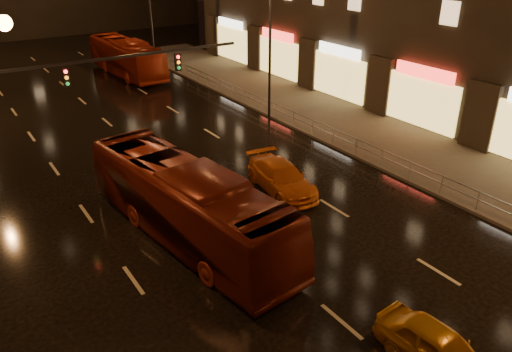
{
  "coord_description": "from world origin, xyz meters",
  "views": [
    {
      "loc": [
        -9.55,
        -5.22,
        11.63
      ],
      "look_at": [
        0.97,
        10.65,
        2.5
      ],
      "focal_mm": 35.0,
      "sensor_mm": 36.0,
      "label": 1
    }
  ],
  "objects_px": {
    "bus_red": "(187,203)",
    "taxi_far": "(282,178)",
    "bus_curb": "(126,57)",
    "taxi_near": "(439,349)"
  },
  "relations": [
    {
      "from": "bus_red",
      "to": "taxi_near",
      "type": "height_order",
      "value": "bus_red"
    },
    {
      "from": "bus_red",
      "to": "taxi_far",
      "type": "xyz_separation_m",
      "value": [
        5.91,
        1.37,
        -0.96
      ]
    },
    {
      "from": "bus_red",
      "to": "taxi_far",
      "type": "bearing_deg",
      "value": 6.08
    },
    {
      "from": "bus_curb",
      "to": "taxi_far",
      "type": "distance_m",
      "value": 27.14
    },
    {
      "from": "bus_red",
      "to": "taxi_near",
      "type": "distance_m",
      "value": 10.96
    },
    {
      "from": "bus_curb",
      "to": "taxi_far",
      "type": "bearing_deg",
      "value": -96.58
    },
    {
      "from": "bus_red",
      "to": "taxi_near",
      "type": "bearing_deg",
      "value": -81.31
    },
    {
      "from": "taxi_near",
      "to": "taxi_far",
      "type": "xyz_separation_m",
      "value": [
        2.95,
        11.88,
        0.04
      ]
    },
    {
      "from": "bus_curb",
      "to": "taxi_near",
      "type": "bearing_deg",
      "value": -99.61
    },
    {
      "from": "bus_red",
      "to": "bus_curb",
      "type": "xyz_separation_m",
      "value": [
        7.91,
        28.43,
        -0.04
      ]
    }
  ]
}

